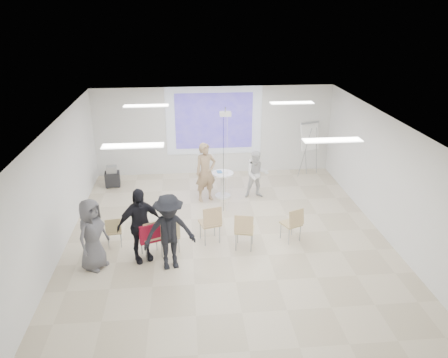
{
  "coord_description": "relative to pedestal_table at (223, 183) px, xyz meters",
  "views": [
    {
      "loc": [
        -0.97,
        -9.76,
        5.61
      ],
      "look_at": [
        0.0,
        0.8,
        1.25
      ],
      "focal_mm": 35.0,
      "sensor_mm": 36.0,
      "label": 1
    }
  ],
  "objects": [
    {
      "name": "chair_right_far",
      "position": [
        1.49,
        -2.82,
        0.09
      ],
      "size": [
        0.58,
        0.59,
        0.91
      ],
      "rotation": [
        0.0,
        0.0,
        0.42
      ],
      "color": "tan",
      "rests_on": "floor"
    },
    {
      "name": "floor",
      "position": [
        -0.11,
        -2.42,
        -0.5
      ],
      "size": [
        8.0,
        9.0,
        0.1
      ],
      "primitive_type": "cube",
      "color": "beige",
      "rests_on": "ground"
    },
    {
      "name": "laptop",
      "position": [
        -1.5,
        -2.97,
        -0.02
      ],
      "size": [
        0.33,
        0.27,
        0.02
      ],
      "primitive_type": "imported",
      "rotation": [
        0.0,
        0.0,
        3.33
      ],
      "color": "black",
      "rests_on": "chair_left_inner"
    },
    {
      "name": "ceiling_projector",
      "position": [
        -0.01,
        -0.92,
        2.24
      ],
      "size": [
        0.3,
        0.25,
        3.0
      ],
      "color": "white",
      "rests_on": "ceiling"
    },
    {
      "name": "chair_far_left",
      "position": [
        -2.89,
        -2.68,
        0.02
      ],
      "size": [
        0.42,
        0.45,
        0.79
      ],
      "rotation": [
        0.0,
        0.0,
        0.14
      ],
      "color": "tan",
      "rests_on": "floor"
    },
    {
      "name": "chair_right_inner",
      "position": [
        0.24,
        -3.1,
        0.12
      ],
      "size": [
        0.55,
        0.58,
        0.96
      ],
      "rotation": [
        0.0,
        0.0,
        -0.23
      ],
      "color": "tan",
      "rests_on": "floor"
    },
    {
      "name": "controller_left",
      "position": [
        -0.34,
        0.07,
        0.88
      ],
      "size": [
        0.09,
        0.14,
        0.04
      ],
      "primitive_type": "cube",
      "rotation": [
        0.0,
        0.0,
        0.37
      ],
      "color": "white",
      "rests_on": "player_left"
    },
    {
      "name": "chair_left_inner",
      "position": [
        -1.49,
        -3.05,
        0.03
      ],
      "size": [
        0.45,
        0.47,
        0.81
      ],
      "rotation": [
        0.0,
        0.0,
        0.19
      ],
      "color": "tan",
      "rests_on": "floor"
    },
    {
      "name": "flipchart_easel",
      "position": [
        3.06,
        1.54,
        0.93
      ],
      "size": [
        0.77,
        0.61,
        1.87
      ],
      "rotation": [
        0.0,
        0.0,
        0.35
      ],
      "color": "gray",
      "rests_on": "floor"
    },
    {
      "name": "wall_back",
      "position": [
        -0.11,
        2.13,
        1.05
      ],
      "size": [
        8.0,
        0.1,
        3.0
      ],
      "primitive_type": "cube",
      "color": "silver",
      "rests_on": "floor"
    },
    {
      "name": "av_cart",
      "position": [
        -3.47,
        1.12,
        -0.13
      ],
      "size": [
        0.5,
        0.41,
        0.69
      ],
      "rotation": [
        0.0,
        0.0,
        0.1
      ],
      "color": "black",
      "rests_on": "floor"
    },
    {
      "name": "chair_left_mid",
      "position": [
        -1.93,
        -3.27,
        0.13
      ],
      "size": [
        0.61,
        0.63,
        0.98
      ],
      "rotation": [
        0.0,
        0.0,
        0.39
      ],
      "color": "tan",
      "rests_on": "floor"
    },
    {
      "name": "pedestal_table",
      "position": [
        0.0,
        0.0,
        0.0
      ],
      "size": [
        0.72,
        0.72,
        0.81
      ],
      "rotation": [
        0.0,
        0.0,
        0.1
      ],
      "color": "white",
      "rests_on": "floor"
    },
    {
      "name": "audience_left",
      "position": [
        -2.18,
        -3.32,
        0.57
      ],
      "size": [
        1.38,
        1.14,
        2.05
      ],
      "primitive_type": "imported",
      "rotation": [
        0.0,
        0.0,
        0.42
      ],
      "color": "black",
      "rests_on": "floor"
    },
    {
      "name": "player_right",
      "position": [
        1.02,
        -0.11,
        0.36
      ],
      "size": [
        0.79,
        0.64,
        1.63
      ],
      "primitive_type": "imported",
      "rotation": [
        0.0,
        0.0,
        -0.01
      ],
      "color": "white",
      "rests_on": "floor"
    },
    {
      "name": "fluor_panel_ne",
      "position": [
        1.89,
        -0.42,
        2.52
      ],
      "size": [
        1.2,
        0.3,
        0.02
      ],
      "primitive_type": "cube",
      "color": "white",
      "rests_on": "ceiling"
    },
    {
      "name": "projection_image",
      "position": [
        -0.11,
        2.05,
        1.4
      ],
      "size": [
        2.6,
        0.01,
        1.9
      ],
      "primitive_type": "cube",
      "color": "#4335B5",
      "rests_on": "wall_back"
    },
    {
      "name": "wall_right",
      "position": [
        3.94,
        -2.42,
        1.05
      ],
      "size": [
        0.1,
        9.0,
        3.0
      ],
      "primitive_type": "cube",
      "color": "silver",
      "rests_on": "floor"
    },
    {
      "name": "ceiling",
      "position": [
        -0.11,
        -2.42,
        2.6
      ],
      "size": [
        8.0,
        9.0,
        0.1
      ],
      "primitive_type": "cube",
      "color": "white",
      "rests_on": "wall_back"
    },
    {
      "name": "audience_outer",
      "position": [
        -3.2,
        -3.54,
        0.48
      ],
      "size": [
        0.98,
        1.09,
        1.87
      ],
      "primitive_type": "imported",
      "rotation": [
        0.0,
        0.0,
        1.04
      ],
      "color": "#5E5E63",
      "rests_on": "floor"
    },
    {
      "name": "audience_mid",
      "position": [
        -1.5,
        -3.7,
        0.56
      ],
      "size": [
        1.43,
        0.97,
        2.02
      ],
      "primitive_type": "imported",
      "rotation": [
        0.0,
        0.0,
        0.21
      ],
      "color": "black",
      "rests_on": "floor"
    },
    {
      "name": "fluor_panel_se",
      "position": [
        1.89,
        -3.92,
        2.52
      ],
      "size": [
        1.2,
        0.3,
        0.02
      ],
      "primitive_type": "cube",
      "color": "white",
      "rests_on": "ceiling"
    },
    {
      "name": "player_left",
      "position": [
        -0.52,
        -0.18,
        0.56
      ],
      "size": [
        0.87,
        0.73,
        2.03
      ],
      "primitive_type": "imported",
      "rotation": [
        0.0,
        0.0,
        0.37
      ],
      "color": "tan",
      "rests_on": "floor"
    },
    {
      "name": "chair_center",
      "position": [
        -0.53,
        -2.71,
        0.14
      ],
      "size": [
        0.59,
        0.61,
        1.01
      ],
      "rotation": [
        0.0,
        0.0,
        0.27
      ],
      "color": "tan",
      "rests_on": "floor"
    },
    {
      "name": "controller_right",
      "position": [
        0.84,
        0.14,
        0.65
      ],
      "size": [
        0.04,
        0.11,
        0.04
      ],
      "primitive_type": "cube",
      "rotation": [
        0.0,
        0.0,
        -0.01
      ],
      "color": "white",
      "rests_on": "player_right"
    },
    {
      "name": "fluor_panel_sw",
      "position": [
        -2.11,
        -3.92,
        2.52
      ],
      "size": [
        1.2,
        0.3,
        0.02
      ],
      "primitive_type": "cube",
      "color": "white",
      "rests_on": "ceiling"
    },
    {
      "name": "fluor_panel_nw",
      "position": [
        -2.11,
        -0.42,
        2.52
      ],
      "size": [
        1.2,
        0.3,
        0.02
      ],
      "primitive_type": "cube",
      "color": "white",
      "rests_on": "ceiling"
    },
    {
      "name": "red_jacket",
      "position": [
        -1.96,
        -3.41,
        0.27
      ],
      "size": [
        0.48,
        0.28,
        0.45
      ],
      "primitive_type": "cube",
      "rotation": [
        0.0,
        0.0,
        0.39
      ],
      "color": "maroon",
      "rests_on": "chair_left_mid"
    },
    {
      "name": "wall_left",
      "position": [
        -4.16,
        -2.42,
        1.05
      ],
      "size": [
        0.1,
        9.0,
        3.0
      ],
      "primitive_type": "cube",
      "color": "silver",
      "rests_on": "floor"
    },
    {
      "name": "projection_halo",
      "position": [
        -0.11,
        2.07,
        1.4
      ],
      "size": [
        3.2,
        0.01,
        2.3
      ],
      "primitive_type": "cube",
      "color": "silver",
      "rests_on": "wall_back"
    }
  ]
}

